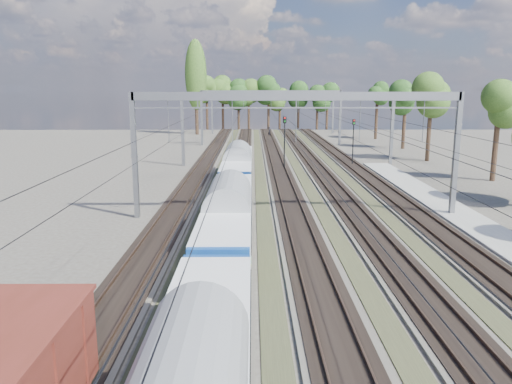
{
  "coord_description": "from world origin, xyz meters",
  "views": [
    {
      "loc": [
        -3.09,
        -5.36,
        9.18
      ],
      "look_at": [
        -2.86,
        25.52,
        2.8
      ],
      "focal_mm": 35.0,
      "sensor_mm": 36.0,
      "label": 1
    }
  ],
  "objects_px": {
    "emu_train": "(228,209)",
    "worker": "(269,132)",
    "signal_far": "(353,136)",
    "signal_near": "(285,136)"
  },
  "relations": [
    {
      "from": "emu_train",
      "to": "worker",
      "type": "bearing_deg",
      "value": 86.12
    },
    {
      "from": "worker",
      "to": "signal_far",
      "type": "distance_m",
      "value": 39.14
    },
    {
      "from": "signal_near",
      "to": "signal_far",
      "type": "distance_m",
      "value": 9.05
    },
    {
      "from": "signal_near",
      "to": "worker",
      "type": "bearing_deg",
      "value": 108.17
    },
    {
      "from": "worker",
      "to": "emu_train",
      "type": "bearing_deg",
      "value": 177.38
    },
    {
      "from": "emu_train",
      "to": "signal_near",
      "type": "distance_m",
      "value": 29.69
    },
    {
      "from": "signal_far",
      "to": "worker",
      "type": "bearing_deg",
      "value": 103.2
    },
    {
      "from": "emu_train",
      "to": "signal_near",
      "type": "height_order",
      "value": "signal_near"
    },
    {
      "from": "signal_far",
      "to": "emu_train",
      "type": "bearing_deg",
      "value": -112.93
    },
    {
      "from": "emu_train",
      "to": "signal_near",
      "type": "xyz_separation_m",
      "value": [
        5.12,
        29.2,
        1.54
      ]
    }
  ]
}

